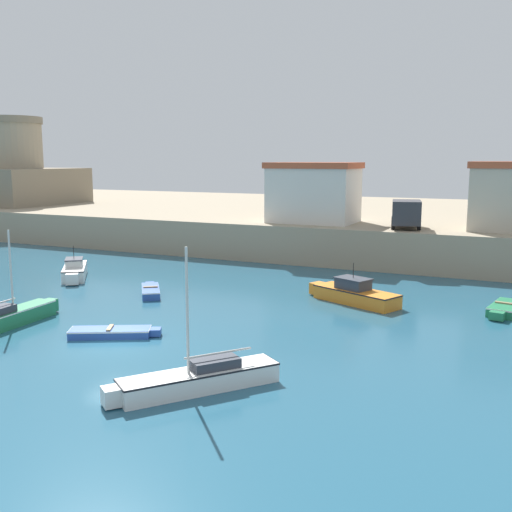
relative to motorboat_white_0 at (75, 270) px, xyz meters
name	(u,v)px	position (x,y,z in m)	size (l,w,h in m)	color
ground_plane	(117,343)	(12.36, -11.06, -0.55)	(200.00, 200.00, 0.00)	#235670
quay_seawall	(362,222)	(12.36, 31.36, 0.98)	(120.00, 40.00, 3.07)	gray
motorboat_white_0	(75,270)	(0.00, 0.00, 0.00)	(4.26, 4.99, 2.34)	white
dinghy_blue_1	(113,332)	(11.52, -10.32, -0.33)	(4.24, 2.83, 0.48)	#284C9E
sailboat_white_2	(198,378)	(18.67, -14.40, -0.09)	(4.79, 5.86, 5.37)	white
motorboat_orange_3	(354,294)	(20.09, 1.22, 0.00)	(6.08, 3.67, 2.39)	orange
dinghy_green_4	(505,308)	(28.33, 2.34, -0.27)	(1.89, 4.05, 0.59)	#237A4C
dinghy_blue_5	(151,291)	(7.98, -2.12, -0.29)	(2.86, 3.48, 0.56)	#284C9E
sailboat_green_6	(8,317)	(5.64, -11.15, -0.06)	(1.48, 6.37, 4.90)	#237A4C
fortress	(14,175)	(-27.64, 20.96, 5.87)	(12.84, 12.84, 10.25)	gray
harbor_shed_mid_row	(314,192)	(12.36, 15.67, 5.06)	(7.35, 5.13, 5.05)	silver
truck_on_quay	(406,213)	(20.44, 14.23, 3.73)	(2.93, 4.64, 2.20)	#333338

